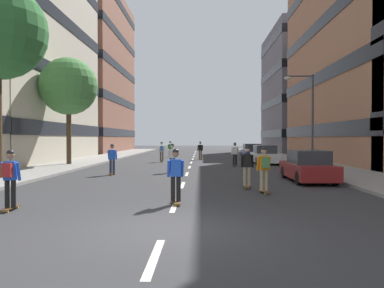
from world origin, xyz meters
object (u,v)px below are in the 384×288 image
(skater_5, at_px, (172,156))
(skater_7, at_px, (247,165))
(skater_6, at_px, (112,158))
(street_tree_near, at_px, (69,87))
(parked_car_mid, at_px, (265,155))
(skater_0, at_px, (170,148))
(skater_4, at_px, (162,150))
(skater_2, at_px, (10,176))
(skater_3, at_px, (235,153))
(skater_9, at_px, (200,150))
(parked_car_near, at_px, (308,167))
(streetlamp_right, at_px, (307,110))
(skater_1, at_px, (176,174))
(parked_car_far, at_px, (252,152))
(skater_8, at_px, (264,167))

(skater_5, bearing_deg, skater_7, -61.70)
(skater_5, distance_m, skater_7, 7.77)
(skater_6, relative_size, skater_7, 1.00)
(street_tree_near, bearing_deg, parked_car_mid, 9.13)
(parked_car_mid, distance_m, skater_7, 14.99)
(skater_0, distance_m, skater_4, 7.33)
(street_tree_near, relative_size, skater_6, 4.53)
(skater_2, xyz_separation_m, skater_3, (8.10, 17.02, -0.03))
(skater_5, height_order, skater_7, same)
(skater_4, relative_size, skater_9, 1.00)
(skater_6, bearing_deg, skater_4, 81.95)
(skater_0, bearing_deg, street_tree_near, -119.47)
(skater_3, xyz_separation_m, skater_5, (-4.28, -5.19, 0.00))
(street_tree_near, height_order, skater_6, street_tree_near)
(parked_car_near, relative_size, parked_car_mid, 1.00)
(streetlamp_right, height_order, skater_1, streetlamp_right)
(parked_car_mid, relative_size, skater_5, 2.47)
(parked_car_near, distance_m, skater_4, 16.72)
(skater_3, xyz_separation_m, skater_6, (-7.61, -6.69, 0.00))
(parked_car_far, bearing_deg, skater_0, 167.75)
(street_tree_near, xyz_separation_m, skater_7, (11.99, -12.18, -5.02))
(parked_car_near, height_order, street_tree_near, street_tree_near)
(parked_car_mid, distance_m, skater_6, 13.85)
(parked_car_far, xyz_separation_m, skater_2, (-10.76, -27.22, 0.32))
(skater_9, bearing_deg, skater_2, -102.32)
(skater_8, bearing_deg, skater_2, -156.08)
(skater_2, distance_m, skater_6, 10.34)
(skater_1, distance_m, skater_8, 4.02)
(skater_6, bearing_deg, skater_1, -65.10)
(parked_car_mid, distance_m, skater_2, 22.38)
(skater_0, xyz_separation_m, skater_5, (1.58, -17.24, -0.03))
(skater_6, bearing_deg, streetlamp_right, 24.16)
(streetlamp_right, height_order, skater_4, streetlamp_right)
(streetlamp_right, xyz_separation_m, skater_2, (-13.19, -16.03, -3.12))
(streetlamp_right, bearing_deg, parked_car_near, -105.78)
(skater_7, bearing_deg, skater_9, 95.69)
(parked_car_far, distance_m, skater_5, 16.88)
(parked_car_near, height_order, skater_4, skater_4)
(skater_7, bearing_deg, parked_car_near, 36.96)
(skater_1, relative_size, skater_7, 1.00)
(street_tree_near, bearing_deg, skater_3, -0.69)
(skater_2, xyz_separation_m, skater_7, (7.51, 4.99, -0.03))
(skater_7, height_order, skater_8, same)
(street_tree_near, height_order, skater_0, street_tree_near)
(skater_9, bearing_deg, skater_6, -108.67)
(parked_car_far, relative_size, skater_3, 2.47)
(skater_6, bearing_deg, parked_car_mid, 42.12)
(skater_6, bearing_deg, skater_3, 41.29)
(skater_2, bearing_deg, skater_8, 23.92)
(skater_7, bearing_deg, skater_5, 118.30)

